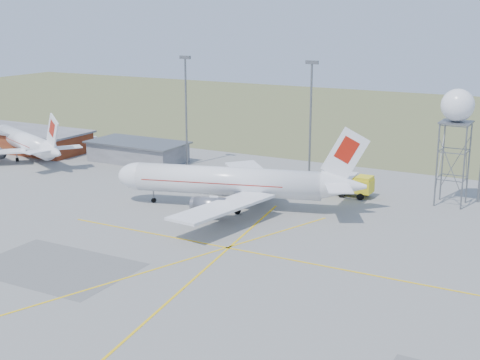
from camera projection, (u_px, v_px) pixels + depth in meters
The scene contains 10 objects.
grass_strip at pixel (455, 123), 173.76m from camera, with size 400.00×120.00×0.03m, color olive.
building_orange at pixel (18, 138), 141.46m from camera, with size 33.00×12.00×4.30m.
building_grey at pixel (138, 152), 129.35m from camera, with size 19.00×10.00×3.90m.
mast_a at pixel (186, 102), 123.93m from camera, with size 2.20×0.50×20.50m.
mast_b at pixel (311, 111), 112.38m from camera, with size 2.20×0.50×20.50m.
airliner_main at pixel (232, 182), 98.61m from camera, with size 37.15×35.25×12.82m.
airliner_far at pixel (26, 142), 131.35m from camera, with size 30.20×28.18×10.77m.
radar_tower at pixel (455, 141), 98.78m from camera, with size 4.84×4.84×17.52m.
fire_truck at pixel (347, 185), 105.70m from camera, with size 8.70×3.54×3.47m.
baggage_tug at pixel (181, 176), 115.82m from camera, with size 2.73×2.66×1.77m.
Camera 1 is at (32.82, -37.91, 28.65)m, focal length 50.00 mm.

